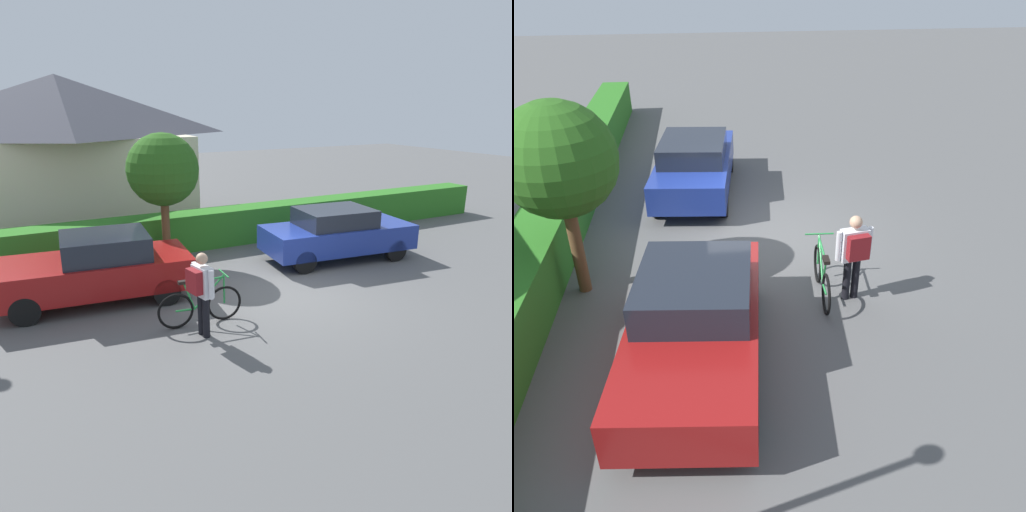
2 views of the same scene
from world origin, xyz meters
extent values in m
plane|color=#555555|center=(0.00, 0.00, 0.00)|extent=(60.00, 60.00, 0.00)
cube|color=#2A6F20|center=(0.00, 4.26, 0.52)|extent=(20.44, 0.90, 1.04)
cube|color=beige|center=(-3.31, 8.91, 1.48)|extent=(7.90, 4.42, 2.97)
pyramid|color=#4C4C56|center=(-3.31, 8.91, 3.93)|extent=(8.30, 4.64, 1.93)
cube|color=maroon|center=(-3.82, 1.46, 0.61)|extent=(4.13, 2.16, 0.65)
cube|color=#1E232D|center=(-3.56, 1.43, 1.19)|extent=(1.89, 1.72, 0.50)
cylinder|color=black|center=(-2.40, 2.10, 0.29)|extent=(0.59, 0.24, 0.58)
cylinder|color=black|center=(-2.56, 0.54, 0.29)|extent=(0.59, 0.24, 0.58)
cylinder|color=black|center=(-5.08, 2.39, 0.29)|extent=(0.59, 0.24, 0.58)
cylinder|color=black|center=(-5.24, 0.82, 0.29)|extent=(0.59, 0.24, 0.58)
cube|color=navy|center=(2.48, 1.46, 0.61)|extent=(4.11, 2.08, 0.64)
cube|color=#1E232D|center=(2.36, 1.47, 1.16)|extent=(2.02, 1.66, 0.45)
cylinder|color=black|center=(3.90, 2.07, 0.29)|extent=(0.60, 0.24, 0.58)
cylinder|color=black|center=(3.74, 0.58, 0.29)|extent=(0.60, 0.24, 0.58)
cylinder|color=black|center=(1.22, 2.35, 0.29)|extent=(0.60, 0.24, 0.58)
cylinder|color=black|center=(1.06, 0.86, 0.29)|extent=(0.60, 0.24, 0.58)
torus|color=black|center=(-1.81, -0.70, 0.35)|extent=(0.70, 0.09, 0.69)
torus|color=black|center=(-2.77, -0.64, 0.35)|extent=(0.70, 0.09, 0.69)
cylinder|color=#268C3F|center=(-2.11, -0.68, 0.63)|extent=(0.62, 0.07, 0.62)
cylinder|color=#268C3F|center=(-2.50, -0.66, 0.60)|extent=(0.22, 0.05, 0.55)
cylinder|color=#268C3F|center=(-2.23, -0.67, 0.86)|extent=(0.74, 0.08, 0.07)
cylinder|color=#268C3F|center=(-2.59, -0.65, 0.34)|extent=(0.37, 0.06, 0.05)
cylinder|color=#268C3F|center=(-1.81, -0.70, 0.64)|extent=(0.04, 0.04, 0.58)
cube|color=black|center=(-2.59, -0.65, 0.90)|extent=(0.23, 0.11, 0.06)
cylinder|color=#268C3F|center=(-1.81, -0.70, 0.95)|extent=(0.06, 0.50, 0.03)
cylinder|color=black|center=(-2.43, -1.07, 0.39)|extent=(0.13, 0.13, 0.78)
cylinder|color=black|center=(-2.40, -1.23, 0.39)|extent=(0.13, 0.13, 0.78)
cube|color=silver|center=(-2.42, -1.15, 1.05)|extent=(0.27, 0.48, 0.55)
sphere|color=tan|center=(-2.42, -1.15, 1.46)|extent=(0.21, 0.21, 0.21)
cylinder|color=silver|center=(-2.47, -0.87, 1.06)|extent=(0.09, 0.09, 0.52)
cylinder|color=silver|center=(-2.37, -1.42, 1.06)|extent=(0.09, 0.09, 0.52)
cube|color=maroon|center=(-2.58, -1.17, 1.08)|extent=(0.22, 0.38, 0.42)
cylinder|color=brown|center=(-1.60, 3.44, 0.93)|extent=(0.21, 0.21, 1.86)
sphere|color=#285B1A|center=(-1.60, 3.44, 2.42)|extent=(1.85, 1.85, 1.85)
camera|label=1|loc=(-5.39, -8.80, 4.07)|focal=34.73mm
camera|label=2|loc=(-9.70, 1.14, 5.28)|focal=36.94mm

